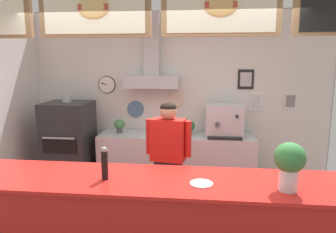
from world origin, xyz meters
The scene contains 11 objects.
back_wall_assembly centered at (-0.02, 2.15, 1.54)m, with size 4.92×2.58×2.87m.
back_prep_counter centered at (0.01, 1.92, 0.46)m, with size 2.44×0.64×0.92m.
pizza_oven centered at (-1.66, 1.67, 0.73)m, with size 0.69×0.70×1.55m.
shop_worker centered at (0.01, 0.73, 0.86)m, with size 0.56×0.29×1.59m.
espresso_machine centered at (0.75, 1.89, 1.17)m, with size 0.56×0.46×0.50m.
potted_basil centered at (-0.34, 1.92, 1.03)m, with size 0.16×0.16×0.19m.
potted_sage centered at (-0.92, 1.93, 1.06)m, with size 0.17×0.17×0.22m.
potted_thyme centered at (0.20, 1.90, 1.06)m, with size 0.20×0.20×0.23m.
pepper_grinder centered at (-0.42, -0.40, 1.20)m, with size 0.06×0.06×0.29m.
basil_vase centered at (1.10, -0.47, 1.28)m, with size 0.24×0.24×0.39m.
condiment_plate centered at (0.41, -0.42, 1.06)m, with size 0.20×0.20×0.01m.
Camera 1 is at (0.41, -2.94, 2.08)m, focal length 33.76 mm.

